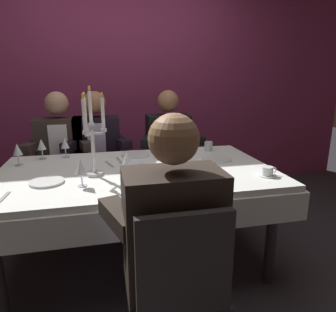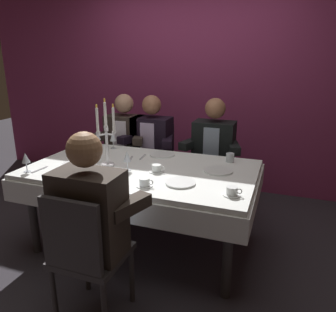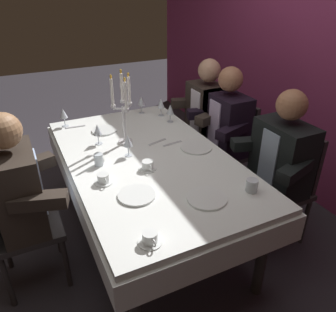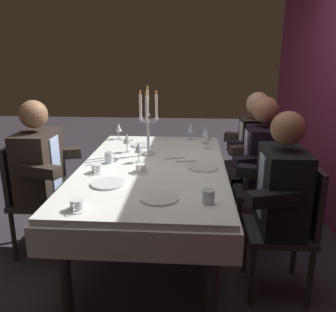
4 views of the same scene
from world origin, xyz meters
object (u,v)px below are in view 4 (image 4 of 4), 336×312
coffee_cup_0 (141,169)px  coffee_cup_2 (77,205)px  dinner_plate_0 (108,183)px  dinner_plate_1 (159,198)px  dining_table (153,180)px  dinner_plate_2 (203,167)px  seated_diner_1 (262,158)px  coffee_cup_1 (97,169)px  wine_glass_4 (206,132)px  seated_diner_3 (283,190)px  wine_glass_3 (118,128)px  wine_glass_2 (207,136)px  seated_diner_0 (256,147)px  dinner_plate_3 (143,145)px  wine_glass_0 (191,128)px  water_tumbler_0 (208,197)px  wine_glass_5 (139,148)px  candelabra (148,125)px  seated_diner_2 (38,165)px  wine_glass_1 (127,139)px  water_tumbler_1 (109,158)px

coffee_cup_0 → coffee_cup_2: 0.71m
dinner_plate_0 → dinner_plate_1: 0.42m
dining_table → dinner_plate_2: bearing=84.4°
dinner_plate_2 → seated_diner_1: (-0.31, 0.50, -0.01)m
dining_table → coffee_cup_1: (0.20, -0.38, 0.15)m
wine_glass_4 → seated_diner_3: size_ratio=0.13×
wine_glass_3 → seated_diner_3: seated_diner_3 is taller
dinner_plate_0 → wine_glass_2: wine_glass_2 is taller
wine_glass_2 → seated_diner_0: bearing=101.2°
dinner_plate_3 → wine_glass_0: (-0.26, 0.44, 0.11)m
wine_glass_4 → coffee_cup_1: 1.20m
water_tumbler_0 → seated_diner_1: (-0.95, 0.49, -0.04)m
wine_glass_5 → coffee_cup_0: bearing=11.8°
candelabra → seated_diner_2: (0.34, -0.82, -0.26)m
wine_glass_2 → wine_glass_4: size_ratio=1.00×
wine_glass_0 → candelabra: bearing=-33.1°
wine_glass_4 → coffee_cup_0: wine_glass_4 is taller
water_tumbler_0 → seated_diner_1: size_ratio=0.06×
wine_glass_2 → seated_diner_3: seated_diner_3 is taller
dinner_plate_2 → dinner_plate_3: same height
wine_glass_1 → water_tumbler_1: 0.35m
wine_glass_2 → coffee_cup_2: wine_glass_2 is taller
dining_table → coffee_cup_0: coffee_cup_0 is taller
coffee_cup_1 → wine_glass_5: bearing=135.7°
seated_diner_0 → seated_diner_1: same height
dinner_plate_0 → dinner_plate_3: bearing=174.8°
water_tumbler_0 → wine_glass_3: bearing=-151.1°
dinner_plate_0 → wine_glass_5: wine_glass_5 is taller
dining_table → seated_diner_2: 0.89m
wine_glass_0 → coffee_cup_1: 1.23m
candelabra → coffee_cup_2: bearing=-13.3°
water_tumbler_0 → seated_diner_1: bearing=153.0°
wine_glass_2 → dinner_plate_3: bearing=-95.6°
dinner_plate_0 → wine_glass_3: size_ratio=1.39×
seated_diner_3 → wine_glass_1: bearing=-124.5°
dining_table → wine_glass_1: bearing=-144.1°
wine_glass_4 → water_tumbler_0: bearing=-1.2°
water_tumbler_1 → water_tumbler_0: bearing=46.4°
dinner_plate_1 → seated_diner_1: 1.19m
dinner_plate_3 → wine_glass_4: (-0.11, 0.58, 0.11)m
dinner_plate_3 → seated_diner_0: size_ratio=0.17×
dining_table → seated_diner_1: bearing=107.1°
coffee_cup_2 → seated_diner_2: (-0.77, -0.56, -0.03)m
dinner_plate_3 → coffee_cup_0: (0.74, 0.09, 0.02)m
dinner_plate_1 → water_tumbler_1: 0.81m
dinner_plate_0 → dinner_plate_2: (-0.39, 0.63, 0.00)m
coffee_cup_2 → seated_diner_1: seated_diner_1 is taller
dining_table → coffee_cup_1: 0.45m
water_tumbler_0 → wine_glass_1: bearing=-147.5°
seated_diner_2 → seated_diner_3: (0.38, 1.77, 0.00)m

